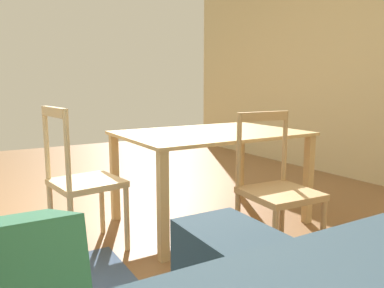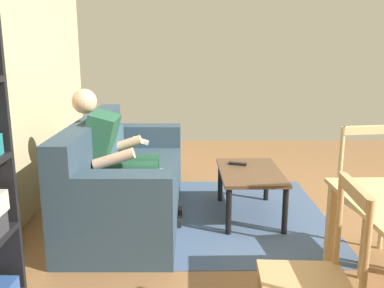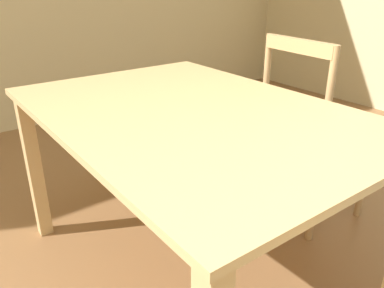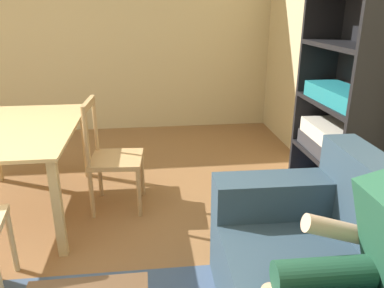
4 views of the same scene
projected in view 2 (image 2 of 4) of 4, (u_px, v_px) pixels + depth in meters
couch at (123, 180)px, 3.89m from camera, size 2.10×0.93×0.90m
person_lounging at (116, 154)px, 3.67m from camera, size 0.60×0.92×1.19m
coffee_table at (250, 177)px, 3.86m from camera, size 0.88×0.55×0.43m
tv_remote at (238, 164)px, 4.03m from camera, size 0.10×0.18×0.02m
dining_chair_near_wall at (313, 283)px, 2.00m from camera, size 0.45×0.45×0.94m
dining_chair_facing_couch at (374, 199)px, 3.02m from camera, size 0.47×0.47×0.98m
area_rug at (249, 215)px, 3.94m from camera, size 2.01×1.42×0.01m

